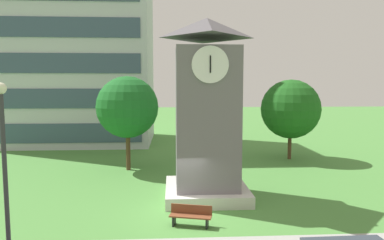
{
  "coord_description": "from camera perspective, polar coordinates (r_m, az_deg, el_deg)",
  "views": [
    {
      "loc": [
        -0.41,
        -15.45,
        6.02
      ],
      "look_at": [
        0.71,
        3.97,
        4.08
      ],
      "focal_mm": 32.76,
      "sensor_mm": 36.0,
      "label": 1
    }
  ],
  "objects": [
    {
      "name": "street_lamp",
      "position": [
        12.35,
        -28.25,
        -5.5
      ],
      "size": [
        0.36,
        0.36,
        6.1
      ],
      "color": "#333338",
      "rests_on": "ground"
    },
    {
      "name": "clock_tower",
      "position": [
        18.59,
        2.39,
        0.09
      ],
      "size": [
        4.36,
        4.36,
        9.48
      ],
      "color": "slate",
      "rests_on": "ground"
    },
    {
      "name": "tree_streetside",
      "position": [
        29.4,
        15.76,
        1.72
      ],
      "size": [
        4.77,
        4.77,
        6.48
      ],
      "color": "#513823",
      "rests_on": "ground"
    },
    {
      "name": "park_bench",
      "position": [
        15.54,
        -0.2,
        -15.26
      ],
      "size": [
        1.86,
        0.91,
        0.88
      ],
      "color": "brown",
      "rests_on": "ground"
    },
    {
      "name": "office_building",
      "position": [
        39.42,
        -18.04,
        12.98
      ],
      "size": [
        15.02,
        10.56,
        22.4
      ],
      "color": "#B7BCC6",
      "rests_on": "ground"
    },
    {
      "name": "ground_plane",
      "position": [
        16.59,
        -1.73,
        -15.58
      ],
      "size": [
        160.0,
        160.0,
        0.0
      ],
      "primitive_type": "plane",
      "color": "#4C893D"
    },
    {
      "name": "tree_by_building",
      "position": [
        24.99,
        -10.47,
        2.06
      ],
      "size": [
        4.34,
        4.34,
        6.66
      ],
      "color": "#513823",
      "rests_on": "ground"
    }
  ]
}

